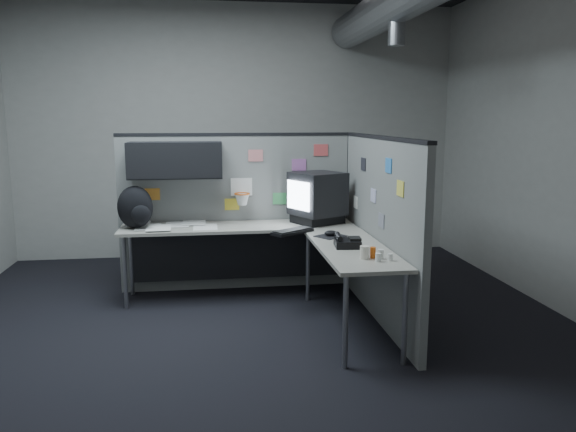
{
  "coord_description": "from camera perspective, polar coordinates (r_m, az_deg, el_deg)",
  "views": [
    {
      "loc": [
        -0.38,
        -4.48,
        1.78
      ],
      "look_at": [
        0.31,
        0.35,
        0.92
      ],
      "focal_mm": 35.0,
      "sensor_mm": 36.0,
      "label": 1
    }
  ],
  "objects": [
    {
      "name": "bottles",
      "position": [
        4.28,
        9.25,
        -3.92
      ],
      "size": [
        0.16,
        0.17,
        0.08
      ],
      "rotation": [
        0.0,
        0.0,
        0.36
      ],
      "color": "silver",
      "rests_on": "desk"
    },
    {
      "name": "partition_right",
      "position": [
        5.02,
        9.23,
        -1.24
      ],
      "size": [
        0.07,
        2.23,
        1.63
      ],
      "color": "slate",
      "rests_on": "ground"
    },
    {
      "name": "partition_back",
      "position": [
        5.77,
        -6.75,
        2.06
      ],
      "size": [
        2.44,
        0.42,
        1.63
      ],
      "color": "slate",
      "rests_on": "ground"
    },
    {
      "name": "papers",
      "position": [
        5.62,
        -11.86,
        -0.94
      ],
      "size": [
        0.89,
        0.59,
        0.02
      ],
      "rotation": [
        0.0,
        0.0,
        0.01
      ],
      "color": "white",
      "rests_on": "desk"
    },
    {
      "name": "mouse",
      "position": [
        5.05,
        4.37,
        -1.88
      ],
      "size": [
        0.32,
        0.3,
        0.05
      ],
      "rotation": [
        0.0,
        0.0,
        -0.19
      ],
      "color": "black",
      "rests_on": "desk"
    },
    {
      "name": "desk",
      "position": [
        5.34,
        -2.23,
        -2.69
      ],
      "size": [
        2.31,
        2.11,
        0.73
      ],
      "color": "#9D998E",
      "rests_on": "ground"
    },
    {
      "name": "cup",
      "position": [
        4.28,
        7.8,
        -3.68
      ],
      "size": [
        0.09,
        0.09,
        0.1
      ],
      "primitive_type": "cylinder",
      "rotation": [
        0.0,
        0.0,
        0.2
      ],
      "color": "silver",
      "rests_on": "desk"
    },
    {
      "name": "room",
      "position": [
        4.59,
        3.81,
        13.85
      ],
      "size": [
        5.62,
        5.62,
        3.22
      ],
      "color": "black",
      "rests_on": "ground"
    },
    {
      "name": "monitor",
      "position": [
        5.65,
        3.0,
        1.94
      ],
      "size": [
        0.6,
        0.6,
        0.51
      ],
      "rotation": [
        0.0,
        0.0,
        -0.32
      ],
      "color": "black",
      "rests_on": "desk"
    },
    {
      "name": "keyboard",
      "position": [
        5.18,
        0.46,
        -1.56
      ],
      "size": [
        0.43,
        0.37,
        0.04
      ],
      "rotation": [
        0.0,
        0.0,
        -0.15
      ],
      "color": "black",
      "rests_on": "desk"
    },
    {
      "name": "phone",
      "position": [
        4.66,
        5.99,
        -2.65
      ],
      "size": [
        0.23,
        0.25,
        0.11
      ],
      "rotation": [
        0.0,
        0.0,
        -0.28
      ],
      "color": "black",
      "rests_on": "desk"
    },
    {
      "name": "backpack",
      "position": [
        5.56,
        -15.22,
        0.8
      ],
      "size": [
        0.37,
        0.33,
        0.41
      ],
      "rotation": [
        0.0,
        0.0,
        0.16
      ],
      "color": "black",
      "rests_on": "desk"
    }
  ]
}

